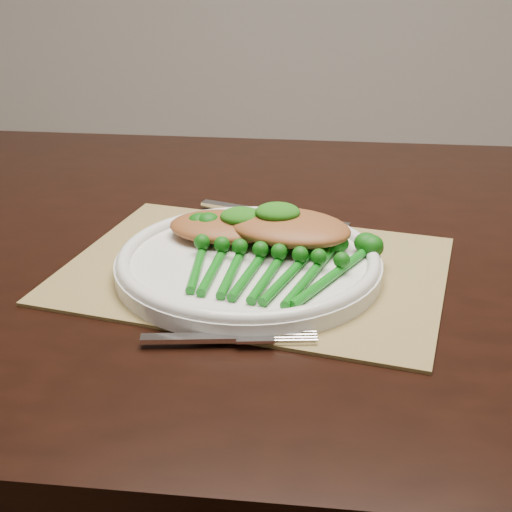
# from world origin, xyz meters

# --- Properties ---
(dining_table) EXTENTS (1.62, 0.94, 0.75)m
(dining_table) POSITION_xyz_m (0.06, -0.13, 0.38)
(dining_table) COLOR black
(dining_table) RESTS_ON ground
(placemat) EXTENTS (0.46, 0.38, 0.00)m
(placemat) POSITION_xyz_m (-0.02, -0.23, 0.75)
(placemat) COLOR olive
(placemat) RESTS_ON dining_table
(dinner_plate) EXTENTS (0.29, 0.29, 0.03)m
(dinner_plate) POSITION_xyz_m (-0.03, -0.24, 0.77)
(dinner_plate) COLOR silver
(dinner_plate) RESTS_ON placemat
(knife) EXTENTS (0.20, 0.08, 0.01)m
(knife) POSITION_xyz_m (-0.03, -0.07, 0.76)
(knife) COLOR silver
(knife) RESTS_ON placemat
(fork) EXTENTS (0.16, 0.04, 0.00)m
(fork) POSITION_xyz_m (-0.02, -0.39, 0.76)
(fork) COLOR silver
(fork) RESTS_ON placemat
(chicken_fillet_left) EXTENTS (0.13, 0.10, 0.03)m
(chicken_fillet_left) POSITION_xyz_m (-0.06, -0.19, 0.78)
(chicken_fillet_left) COLOR #95562B
(chicken_fillet_left) RESTS_ON dinner_plate
(chicken_fillet_right) EXTENTS (0.16, 0.13, 0.03)m
(chicken_fillet_right) POSITION_xyz_m (0.01, -0.20, 0.79)
(chicken_fillet_right) COLOR #95562B
(chicken_fillet_right) RESTS_ON dinner_plate
(pesto_dollop_left) EXTENTS (0.05, 0.04, 0.02)m
(pesto_dollop_left) POSITION_xyz_m (-0.04, -0.19, 0.80)
(pesto_dollop_left) COLOR #124D0B
(pesto_dollop_left) RESTS_ON chicken_fillet_left
(pesto_dollop_right) EXTENTS (0.05, 0.04, 0.02)m
(pesto_dollop_right) POSITION_xyz_m (-0.00, -0.19, 0.81)
(pesto_dollop_right) COLOR #124D0B
(pesto_dollop_right) RESTS_ON chicken_fillet_right
(broccolini_bundle) EXTENTS (0.20, 0.22, 0.04)m
(broccolini_bundle) POSITION_xyz_m (-0.01, -0.27, 0.78)
(broccolini_bundle) COLOR #0D6411
(broccolini_bundle) RESTS_ON dinner_plate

